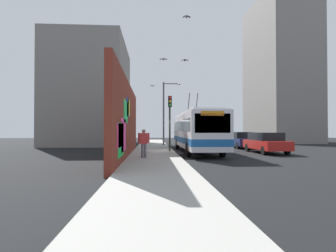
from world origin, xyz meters
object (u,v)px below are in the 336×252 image
Objects in this scene: street_lamp at (166,109)px; parked_car_dark_gray at (212,136)px; pedestrian_near_wall at (144,141)px; parked_car_white at (223,138)px; city_bus at (196,130)px; parked_car_red at (266,142)px; traffic_light at (170,114)px; parked_car_navy at (240,139)px.

parked_car_dark_gray is at bearing -38.12° from street_lamp.
street_lamp is at bearing -8.55° from pedestrian_near_wall.
parked_car_white is at bearing -65.63° from street_lamp.
city_bus is at bearing 154.33° from parked_car_white.
parked_car_red is at bearing -180.00° from parked_car_white.
street_lamp reaches higher than parked_car_red.
street_lamp reaches higher than traffic_light.
parked_car_red and parked_car_dark_gray have the same top height.
parked_car_navy and parked_car_dark_gray have the same top height.
street_lamp is (7.54, 2.04, 2.33)m from city_bus.
parked_car_navy is 6.20m from parked_car_white.
traffic_light is 8.37m from street_lamp.
city_bus is at bearing 162.77° from parked_car_dark_gray.
street_lamp is (8.30, -0.11, 1.06)m from traffic_light.
traffic_light is (-11.58, 7.35, 2.18)m from parked_car_white.
city_bus is 2.42× the size of parked_car_red.
traffic_light is (-5.38, 7.35, 2.17)m from parked_car_navy.
city_bus is 2.36× the size of parked_car_dark_gray.
traffic_light is (4.81, -1.86, 1.88)m from pedestrian_near_wall.
traffic_light is at bearing 109.46° from city_bus.
parked_car_navy is 8.45m from street_lamp.
pedestrian_near_wall is (-4.38, 9.21, 0.29)m from parked_car_red.
parked_car_dark_gray is (17.96, -0.00, -0.00)m from parked_car_red.
parked_car_red is 17.96m from parked_car_dark_gray.
street_lamp is at bearing 15.10° from city_bus.
pedestrian_near_wall is at bearing 137.91° from parked_car_navy.
pedestrian_near_wall is at bearing 158.89° from traffic_light.
parked_car_dark_gray is (12.14, -0.00, 0.00)m from parked_car_navy.
street_lamp is (-3.28, 7.24, 3.23)m from parked_car_white.
parked_car_white is at bearing 0.00° from parked_car_red.
city_bus is at bearing 77.06° from parked_car_red.
street_lamp is at bearing 68.02° from parked_car_navy.
city_bus is 12.04m from parked_car_white.
pedestrian_near_wall is at bearing 144.27° from city_bus.
city_bus reaches higher than traffic_light.
parked_car_navy is 2.87× the size of pedestrian_near_wall.
pedestrian_near_wall is (-10.20, 9.21, 0.29)m from parked_car_navy.
traffic_light is (-0.76, 2.15, 1.27)m from city_bus.
traffic_light is (0.44, 7.35, 2.17)m from parked_car_red.
parked_car_white is 18.81m from pedestrian_near_wall.
city_bus is at bearing 131.64° from parked_car_navy.
parked_car_red is at bearing 180.00° from parked_car_dark_gray.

